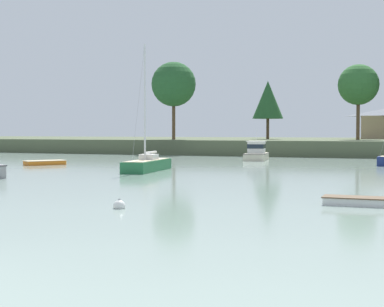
{
  "coord_description": "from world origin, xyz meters",
  "views": [
    {
      "loc": [
        11.05,
        -8.34,
        3.22
      ],
      "look_at": [
        -6.74,
        37.46,
        1.33
      ],
      "focal_mm": 54.04,
      "sensor_mm": 36.0,
      "label": 1
    }
  ],
  "objects_px": {
    "dinghy_white": "(355,202)",
    "cruiser_cream": "(257,155)",
    "dinghy_orange": "(45,163)",
    "mooring_buoy_white": "(119,206)",
    "sailboat_green": "(147,168)"
  },
  "relations": [
    {
      "from": "dinghy_white",
      "to": "dinghy_orange",
      "type": "bearing_deg",
      "value": 146.27
    },
    {
      "from": "dinghy_orange",
      "to": "mooring_buoy_white",
      "type": "xyz_separation_m",
      "value": [
        21.76,
        -25.27,
        -0.06
      ]
    },
    {
      "from": "sailboat_green",
      "to": "dinghy_white",
      "type": "xyz_separation_m",
      "value": [
        17.87,
        -16.35,
        -0.11
      ]
    },
    {
      "from": "sailboat_green",
      "to": "mooring_buoy_white",
      "type": "xyz_separation_m",
      "value": [
        8.8,
        -21.05,
        -0.15
      ]
    },
    {
      "from": "cruiser_cream",
      "to": "mooring_buoy_white",
      "type": "height_order",
      "value": "cruiser_cream"
    },
    {
      "from": "dinghy_orange",
      "to": "dinghy_white",
      "type": "xyz_separation_m",
      "value": [
        30.82,
        -20.58,
        -0.02
      ]
    },
    {
      "from": "dinghy_white",
      "to": "cruiser_cream",
      "type": "bearing_deg",
      "value": 110.82
    },
    {
      "from": "sailboat_green",
      "to": "dinghy_white",
      "type": "height_order",
      "value": "sailboat_green"
    },
    {
      "from": "dinghy_orange",
      "to": "dinghy_white",
      "type": "bearing_deg",
      "value": -33.73
    },
    {
      "from": "mooring_buoy_white",
      "to": "sailboat_green",
      "type": "bearing_deg",
      "value": 112.7
    },
    {
      "from": "sailboat_green",
      "to": "mooring_buoy_white",
      "type": "distance_m",
      "value": 22.81
    },
    {
      "from": "mooring_buoy_white",
      "to": "dinghy_white",
      "type": "bearing_deg",
      "value": 27.38
    },
    {
      "from": "dinghy_orange",
      "to": "cruiser_cream",
      "type": "bearing_deg",
      "value": 46.1
    },
    {
      "from": "cruiser_cream",
      "to": "sailboat_green",
      "type": "distance_m",
      "value": 21.64
    },
    {
      "from": "cruiser_cream",
      "to": "sailboat_green",
      "type": "bearing_deg",
      "value": -99.38
    }
  ]
}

